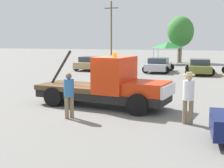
# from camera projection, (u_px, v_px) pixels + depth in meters

# --- Properties ---
(ground_plane) EXTENTS (160.00, 160.00, 0.00)m
(ground_plane) POSITION_uv_depth(u_px,v_px,m) (102.00, 106.00, 14.17)
(ground_plane) COLOR gray
(tow_truck) EXTENTS (6.35, 2.68, 2.51)m
(tow_truck) POSITION_uv_depth(u_px,v_px,m) (109.00, 86.00, 13.87)
(tow_truck) COLOR black
(tow_truck) RESTS_ON ground
(person_near_truck) EXTENTS (0.42, 0.42, 1.87)m
(person_near_truck) POSITION_uv_depth(u_px,v_px,m) (188.00, 94.00, 11.07)
(person_near_truck) COLOR #847051
(person_near_truck) RESTS_ON ground
(person_at_hood) EXTENTS (0.39, 0.39, 1.75)m
(person_at_hood) POSITION_uv_depth(u_px,v_px,m) (69.00, 92.00, 11.89)
(person_at_hood) COLOR #847051
(person_at_hood) RESTS_ON ground
(parked_car_tan) EXTENTS (2.64, 4.63, 1.34)m
(parked_car_tan) POSITION_uv_depth(u_px,v_px,m) (90.00, 63.00, 31.51)
(parked_car_tan) COLOR tan
(parked_car_tan) RESTS_ON ground
(parked_car_maroon) EXTENTS (2.58, 4.52, 1.34)m
(parked_car_maroon) POSITION_uv_depth(u_px,v_px,m) (116.00, 65.00, 29.48)
(parked_car_maroon) COLOR maroon
(parked_car_maroon) RESTS_ON ground
(parked_car_silver) EXTENTS (2.53, 4.41, 1.34)m
(parked_car_silver) POSITION_uv_depth(u_px,v_px,m) (159.00, 65.00, 29.18)
(parked_car_silver) COLOR #B7B7BC
(parked_car_silver) RESTS_ON ground
(parked_car_olive) EXTENTS (2.75, 4.96, 1.34)m
(parked_car_olive) POSITION_uv_depth(u_px,v_px,m) (199.00, 67.00, 27.52)
(parked_car_olive) COLOR olive
(parked_car_olive) RESTS_ON ground
(canopy_tent_green) EXTENTS (2.97, 2.97, 2.76)m
(canopy_tent_green) POSITION_uv_depth(u_px,v_px,m) (168.00, 45.00, 38.40)
(canopy_tent_green) COLOR #9E9EA3
(canopy_tent_green) RESTS_ON ground
(tree_center) EXTENTS (3.38, 3.38, 6.04)m
(tree_center) POSITION_uv_depth(u_px,v_px,m) (181.00, 32.00, 40.57)
(tree_center) COLOR brown
(tree_center) RESTS_ON ground
(tree_right) EXTENTS (3.43, 3.43, 6.12)m
(tree_right) POSITION_uv_depth(u_px,v_px,m) (180.00, 31.00, 41.23)
(tree_right) COLOR brown
(tree_right) RESTS_ON ground
(traffic_cone) EXTENTS (0.40, 0.40, 0.55)m
(traffic_cone) POSITION_uv_depth(u_px,v_px,m) (112.00, 86.00, 18.89)
(traffic_cone) COLOR black
(traffic_cone) RESTS_ON ground
(utility_pole) EXTENTS (2.20, 0.24, 8.93)m
(utility_pole) POSITION_uv_depth(u_px,v_px,m) (111.00, 29.00, 48.52)
(utility_pole) COLOR brown
(utility_pole) RESTS_ON ground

